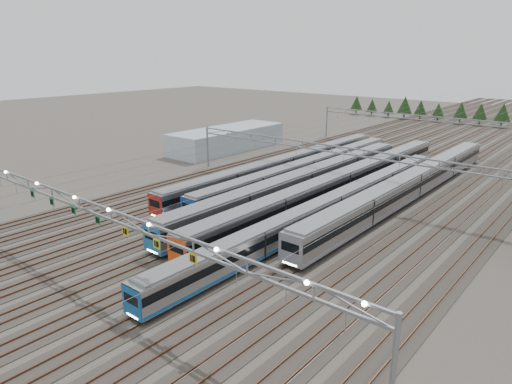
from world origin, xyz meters
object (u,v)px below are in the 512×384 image
Objects in this scene: train_b at (307,170)px; train_f at (411,185)px; gantry_mid at (331,154)px; train_e at (333,206)px; train_a at (287,166)px; west_shed at (227,139)px; train_c at (304,183)px; gantry_near at (110,217)px; gantry_far at (432,123)px; train_d at (342,183)px.

train_f reaches higher than train_b.
train_f is 1.15× the size of gantry_mid.
train_b is 19.46m from train_e.
west_shed reaches higher than train_a.
train_b is at bearing -2.37° from train_a.
gantry_near reaches higher than train_c.
train_a is 1.07× the size of gantry_near.
train_b is 42.34m from gantry_far.
train_d is at bearing 42.59° from train_c.
gantry_mid is at bearing -22.18° from west_shed.
gantry_mid reaches higher than train_b.
train_e is 1.16× the size of gantry_near.
gantry_mid is at bearing 89.93° from gantry_near.
train_d is (13.50, -3.77, 0.03)m from train_a.
train_b is 1.87× the size of west_shed.
train_e is 1.16× the size of gantry_mid.
gantry_near reaches higher than train_f.
gantry_far is at bearing 80.78° from train_b.
train_b is 0.94× the size of train_c.
gantry_near reaches higher than train_d.
train_a reaches higher than train_e.
train_b is 0.82× the size of train_d.
train_d is 2.28× the size of west_shed.
train_a is at bearing 162.21° from gantry_mid.
train_e is at bearing -38.26° from train_a.
train_a is 0.93× the size of train_f.
gantry_far is at bearing 89.97° from gantry_near.
train_f is (22.50, 1.81, 0.11)m from train_a.
gantry_far reaches higher than train_f.
train_d is at bearing -87.15° from gantry_far.
gantry_near is at bearing -56.40° from west_shed.
train_c reaches higher than train_d.
gantry_near is 1.00× the size of gantry_mid.
train_c is at bearing -137.41° from train_d.
west_shed reaches higher than train_e.
train_b is 8.94m from train_c.
train_a reaches higher than train_b.
gantry_near reaches higher than train_b.
train_a is 2.01× the size of west_shed.
gantry_far is (11.25, 41.39, 4.27)m from train_a.
train_d is at bearing -148.23° from train_f.
train_d reaches higher than train_b.
train_b is 18.11m from train_f.
gantry_near is (-2.30, -39.96, 4.94)m from train_d.
train_b is at bearing 158.30° from train_d.
gantry_mid is 1.88× the size of west_shed.
gantry_mid reaches higher than west_shed.
train_f is at bearing -11.24° from west_shed.
train_b is 0.87× the size of train_f.
gantry_near is at bearing -90.03° from gantry_far.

